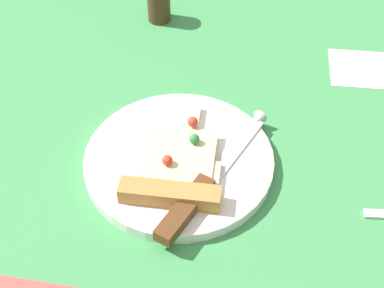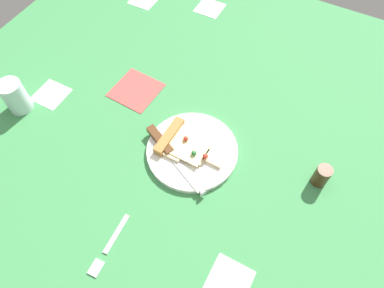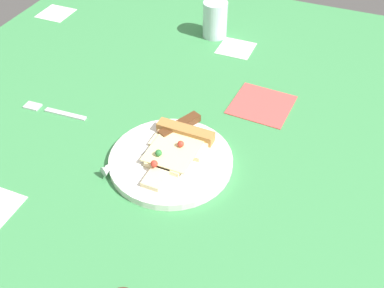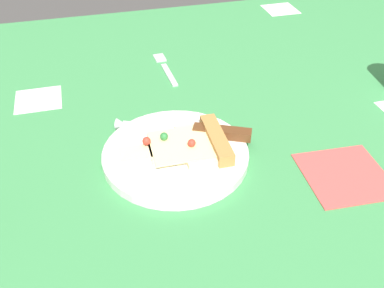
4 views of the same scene
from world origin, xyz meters
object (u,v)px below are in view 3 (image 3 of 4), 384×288
object	(u,v)px
pizza_slice	(176,147)
plate	(171,161)
fork	(51,110)
napkin	(262,104)
knife	(163,136)
drinking_glass	(215,19)

from	to	relation	value
pizza_slice	plate	bearing A→B (deg)	90.51
fork	napkin	size ratio (longest dim) A/B	1.18
pizza_slice	fork	distance (cm)	31.62
knife	drinking_glass	xyz separation A→B (cm)	(5.94, -46.19, 2.71)
plate	pizza_slice	size ratio (longest dim) A/B	1.38
pizza_slice	knife	xyz separation A→B (cm)	(3.89, -2.00, -0.20)
pizza_slice	drinking_glass	world-z (taller)	drinking_glass
knife	fork	bearing A→B (deg)	24.68
plate	pizza_slice	xyz separation A→B (cm)	(-0.03, -2.54, 1.58)
drinking_glass	fork	world-z (taller)	drinking_glass
drinking_glass	napkin	xyz separation A→B (cm)	(-20.95, 25.66, -4.65)
pizza_slice	napkin	xyz separation A→B (cm)	(-11.12, -22.52, -2.15)
plate	pizza_slice	world-z (taller)	pizza_slice
knife	napkin	size ratio (longest dim) A/B	1.74
drinking_glass	napkin	distance (cm)	33.46
plate	pizza_slice	distance (cm)	2.99
knife	drinking_glass	world-z (taller)	drinking_glass
plate	napkin	distance (cm)	27.43
knife	napkin	distance (cm)	25.50
drinking_glass	plate	bearing A→B (deg)	100.94
plate	drinking_glass	bearing A→B (deg)	-79.06
pizza_slice	drinking_glass	bearing A→B (deg)	-77.31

